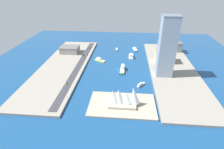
{
  "coord_description": "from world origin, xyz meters",
  "views": [
    {
      "loc": [
        -14.23,
        254.86,
        126.84
      ],
      "look_at": [
        5.55,
        27.88,
        4.26
      ],
      "focal_mm": 28.69,
      "sensor_mm": 36.0,
      "label": 1
    }
  ],
  "objects_px": {
    "traffic_light_waterfront": "(85,58)",
    "catamaran_blue": "(135,49)",
    "ferry_green_doubledeck": "(123,69)",
    "pickup_red": "(83,55)",
    "tower_tall_glass": "(167,47)",
    "van_white": "(86,54)",
    "ferry_white_commuter": "(131,56)",
    "taxi_yellow_cab": "(66,84)",
    "office_block_beige": "(165,57)",
    "patrol_launch_navy": "(117,49)",
    "ferry_yellow_fast": "(100,60)",
    "warehouse_low_gray": "(169,46)",
    "hatchback_blue": "(90,48)",
    "sedan_silver": "(87,49)",
    "yacht_sleek_gray": "(141,85)",
    "carpark_squat_concrete": "(70,49)",
    "opera_landmark": "(123,98)"
  },
  "relations": [
    {
      "from": "traffic_light_waterfront",
      "to": "catamaran_blue",
      "type": "bearing_deg",
      "value": -142.32
    },
    {
      "from": "ferry_green_doubledeck",
      "to": "pickup_red",
      "type": "distance_m",
      "value": 87.47
    },
    {
      "from": "tower_tall_glass",
      "to": "van_white",
      "type": "relative_size",
      "value": 16.68
    },
    {
      "from": "ferry_white_commuter",
      "to": "taxi_yellow_cab",
      "type": "xyz_separation_m",
      "value": [
        86.68,
        104.47,
        0.92
      ]
    },
    {
      "from": "office_block_beige",
      "to": "patrol_launch_navy",
      "type": "bearing_deg",
      "value": -33.75
    },
    {
      "from": "ferry_yellow_fast",
      "to": "tower_tall_glass",
      "type": "distance_m",
      "value": 118.3
    },
    {
      "from": "warehouse_low_gray",
      "to": "hatchback_blue",
      "type": "bearing_deg",
      "value": 0.36
    },
    {
      "from": "tower_tall_glass",
      "to": "traffic_light_waterfront",
      "type": "distance_m",
      "value": 135.46
    },
    {
      "from": "ferry_white_commuter",
      "to": "warehouse_low_gray",
      "type": "xyz_separation_m",
      "value": [
        -73.48,
        -36.17,
        8.42
      ]
    },
    {
      "from": "taxi_yellow_cab",
      "to": "sedan_silver",
      "type": "distance_m",
      "value": 134.04
    },
    {
      "from": "taxi_yellow_cab",
      "to": "ferry_green_doubledeck",
      "type": "bearing_deg",
      "value": -144.85
    },
    {
      "from": "patrol_launch_navy",
      "to": "ferry_yellow_fast",
      "type": "xyz_separation_m",
      "value": [
        25.79,
        57.24,
        0.82
      ]
    },
    {
      "from": "hatchback_blue",
      "to": "traffic_light_waterfront",
      "type": "bearing_deg",
      "value": 93.16
    },
    {
      "from": "van_white",
      "to": "ferry_green_doubledeck",
      "type": "bearing_deg",
      "value": 141.65
    },
    {
      "from": "yacht_sleek_gray",
      "to": "tower_tall_glass",
      "type": "distance_m",
      "value": 62.17
    },
    {
      "from": "carpark_squat_concrete",
      "to": "taxi_yellow_cab",
      "type": "relative_size",
      "value": 6.9
    },
    {
      "from": "warehouse_low_gray",
      "to": "taxi_yellow_cab",
      "type": "distance_m",
      "value": 213.28
    },
    {
      "from": "patrol_launch_navy",
      "to": "hatchback_blue",
      "type": "distance_m",
      "value": 53.14
    },
    {
      "from": "opera_landmark",
      "to": "sedan_silver",
      "type": "bearing_deg",
      "value": -65.63
    },
    {
      "from": "catamaran_blue",
      "to": "ferry_white_commuter",
      "type": "distance_m",
      "value": 41.23
    },
    {
      "from": "office_block_beige",
      "to": "traffic_light_waterfront",
      "type": "height_order",
      "value": "office_block_beige"
    },
    {
      "from": "catamaran_blue",
      "to": "taxi_yellow_cab",
      "type": "bearing_deg",
      "value": 56.81
    },
    {
      "from": "taxi_yellow_cab",
      "to": "pickup_red",
      "type": "relative_size",
      "value": 0.95
    },
    {
      "from": "catamaran_blue",
      "to": "hatchback_blue",
      "type": "distance_m",
      "value": 89.65
    },
    {
      "from": "yacht_sleek_gray",
      "to": "van_white",
      "type": "bearing_deg",
      "value": -45.49
    },
    {
      "from": "ferry_yellow_fast",
      "to": "catamaran_blue",
      "type": "bearing_deg",
      "value": -136.19
    },
    {
      "from": "ferry_yellow_fast",
      "to": "warehouse_low_gray",
      "type": "xyz_separation_m",
      "value": [
        -127.65,
        -55.49,
        9.2
      ]
    },
    {
      "from": "taxi_yellow_cab",
      "to": "van_white",
      "type": "relative_size",
      "value": 0.98
    },
    {
      "from": "yacht_sleek_gray",
      "to": "office_block_beige",
      "type": "distance_m",
      "value": 88.69
    },
    {
      "from": "patrol_launch_navy",
      "to": "carpark_squat_concrete",
      "type": "xyz_separation_m",
      "value": [
        87.08,
        28.72,
        7.61
      ]
    },
    {
      "from": "pickup_red",
      "to": "opera_landmark",
      "type": "bearing_deg",
      "value": 119.72
    },
    {
      "from": "catamaran_blue",
      "to": "hatchback_blue",
      "type": "bearing_deg",
      "value": 3.34
    },
    {
      "from": "office_block_beige",
      "to": "van_white",
      "type": "distance_m",
      "value": 139.33
    },
    {
      "from": "ferry_white_commuter",
      "to": "van_white",
      "type": "height_order",
      "value": "ferry_white_commuter"
    },
    {
      "from": "van_white",
      "to": "sedan_silver",
      "type": "xyz_separation_m",
      "value": [
        4.5,
        -28.3,
        -0.0
      ]
    },
    {
      "from": "catamaran_blue",
      "to": "ferry_yellow_fast",
      "type": "distance_m",
      "value": 86.27
    },
    {
      "from": "sedan_silver",
      "to": "hatchback_blue",
      "type": "bearing_deg",
      "value": -132.79
    },
    {
      "from": "ferry_white_commuter",
      "to": "sedan_silver",
      "type": "height_order",
      "value": "ferry_white_commuter"
    },
    {
      "from": "carpark_squat_concrete",
      "to": "taxi_yellow_cab",
      "type": "height_order",
      "value": "carpark_squat_concrete"
    },
    {
      "from": "taxi_yellow_cab",
      "to": "hatchback_blue",
      "type": "height_order",
      "value": "hatchback_blue"
    },
    {
      "from": "ferry_yellow_fast",
      "to": "van_white",
      "type": "height_order",
      "value": "ferry_yellow_fast"
    },
    {
      "from": "yacht_sleek_gray",
      "to": "opera_landmark",
      "type": "distance_m",
      "value": 50.91
    },
    {
      "from": "ferry_white_commuter",
      "to": "pickup_red",
      "type": "bearing_deg",
      "value": 3.38
    },
    {
      "from": "yacht_sleek_gray",
      "to": "carpark_squat_concrete",
      "type": "distance_m",
      "value": 165.34
    },
    {
      "from": "carpark_squat_concrete",
      "to": "ferry_green_doubledeck",
      "type": "bearing_deg",
      "value": 148.62
    },
    {
      "from": "office_block_beige",
      "to": "warehouse_low_gray",
      "type": "height_order",
      "value": "office_block_beige"
    },
    {
      "from": "catamaran_blue",
      "to": "ferry_white_commuter",
      "type": "xyz_separation_m",
      "value": [
        8.08,
        40.41,
        1.08
      ]
    },
    {
      "from": "pickup_red",
      "to": "carpark_squat_concrete",
      "type": "bearing_deg",
      "value": -26.54
    },
    {
      "from": "tower_tall_glass",
      "to": "pickup_red",
      "type": "distance_m",
      "value": 151.5
    },
    {
      "from": "pickup_red",
      "to": "opera_landmark",
      "type": "xyz_separation_m",
      "value": [
        -76.88,
        134.67,
        7.17
      ]
    }
  ]
}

